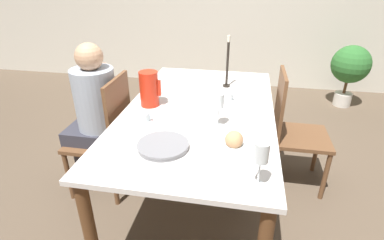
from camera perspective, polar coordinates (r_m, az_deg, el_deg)
The scene contains 14 objects.
ground_plane at distance 2.49m, azimuth 1.16°, elevation -13.49°, with size 20.00×20.00×0.00m, color brown.
dining_table at distance 2.13m, azimuth 1.32°, elevation -0.10°, with size 1.02×1.79×0.74m.
chair_person_side at distance 2.35m, azimuth -15.93°, elevation -2.65°, with size 0.42×0.42×0.94m.
chair_opposite at distance 2.47m, azimuth 18.55°, elevation -1.58°, with size 0.42×0.42×0.94m.
person_seated at distance 2.32m, azimuth -18.33°, elevation 2.19°, with size 0.39×0.41×1.18m.
red_pitcher at distance 2.12m, azimuth -8.17°, elevation 5.92°, with size 0.16×0.13×0.25m.
wine_glass_water at distance 1.81m, azimuth 5.08°, elevation 3.43°, with size 0.07×0.07×0.22m.
wine_glass_juice at distance 1.33m, azimuth 13.05°, elevation -6.48°, with size 0.07×0.07×0.22m.
teacup_near_person at distance 1.94m, azimuth -9.25°, elevation 0.44°, with size 0.15×0.15×0.06m.
teacup_across at distance 2.23m, azimuth 6.60°, elevation 4.35°, with size 0.15×0.15×0.06m.
serving_tray at distance 1.64m, azimuth -5.54°, elevation -4.91°, with size 0.28×0.28×0.03m.
bread_plate at distance 1.66m, azimuth 7.98°, elevation -4.15°, with size 0.23×0.23×0.10m.
candlestick_tall at distance 2.46m, azimuth 6.74°, elevation 10.08°, with size 0.06×0.06×0.42m.
potted_plant at distance 4.26m, azimuth 27.91°, elevation 8.92°, with size 0.46×0.46×0.78m.
Camera 1 is at (0.30, -1.87, 1.62)m, focal length 28.00 mm.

